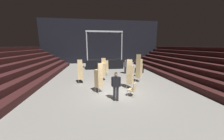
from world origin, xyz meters
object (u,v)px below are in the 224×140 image
chair_stack_mid_right (140,68)px  equipment_road_case (139,70)px  chair_stack_mid_left (99,78)px  chair_stack_rear_left (139,68)px  crew_worker_near_stage (125,66)px  loose_chair_near_man (133,89)px  man_with_tie (116,85)px  chair_stack_front_left (106,68)px  chair_stack_front_right (130,74)px  chair_stack_rear_right (80,71)px  chair_stack_mid_centre (103,69)px  stage_riser (104,63)px

chair_stack_mid_right → equipment_road_case: 2.16m
chair_stack_mid_left → chair_stack_rear_left: size_ratio=0.83×
crew_worker_near_stage → loose_chair_near_man: (-1.18, -6.46, -0.42)m
chair_stack_rear_left → man_with_tie: bearing=-81.8°
crew_worker_near_stage → chair_stack_front_left: bearing=150.4°
chair_stack_rear_left → crew_worker_near_stage: size_ratio=1.52×
chair_stack_front_right → loose_chair_near_man: (-0.26, -1.47, -0.62)m
chair_stack_mid_left → chair_stack_rear_right: same height
chair_stack_front_left → chair_stack_mid_centre: (-0.38, -1.83, 0.21)m
man_with_tie → crew_worker_near_stage: 7.32m
stage_riser → equipment_road_case: (4.00, -4.14, -0.43)m
stage_riser → chair_stack_front_right: bearing=-82.4°
man_with_tie → equipment_road_case: (4.21, 7.12, -0.73)m
chair_stack_mid_right → chair_stack_mid_centre: chair_stack_mid_centre is taller
stage_riser → chair_stack_front_right: (1.25, -9.33, 0.43)m
stage_riser → chair_stack_rear_right: bearing=-110.1°
man_with_tie → equipment_road_case: size_ratio=1.99×
chair_stack_rear_left → chair_stack_front_right: bearing=-82.9°
man_with_tie → loose_chair_near_man: bearing=-142.7°
stage_riser → chair_stack_mid_right: (3.27, -6.07, 0.22)m
chair_stack_rear_right → chair_stack_front_left: bearing=39.4°
chair_stack_front_left → crew_worker_near_stage: chair_stack_front_left is taller
equipment_road_case → chair_stack_rear_left: bearing=-112.0°
chair_stack_front_right → crew_worker_near_stage: 5.08m
stage_riser → loose_chair_near_man: stage_riser is taller
loose_chair_near_man → chair_stack_rear_left: bearing=13.9°
chair_stack_front_right → equipment_road_case: (2.75, 5.19, -0.86)m
chair_stack_rear_right → chair_stack_mid_centre: bearing=11.6°
chair_stack_rear_right → equipment_road_case: bearing=20.3°
chair_stack_mid_left → loose_chair_near_man: 2.45m
chair_stack_mid_centre → crew_worker_near_stage: 3.69m
chair_stack_front_right → man_with_tie: bearing=-87.4°
chair_stack_mid_centre → chair_stack_rear_right: size_ratio=1.00×
chair_stack_front_left → crew_worker_near_stage: size_ratio=1.01×
equipment_road_case → chair_stack_mid_centre: bearing=-150.6°
chair_stack_mid_centre → loose_chair_near_man: (1.61, -4.05, -0.53)m
chair_stack_mid_right → equipment_road_case: bearing=126.1°
chair_stack_front_right → loose_chair_near_man: bearing=-60.3°
chair_stack_front_left → chair_stack_front_right: chair_stack_front_right is taller
man_with_tie → chair_stack_mid_left: (-0.97, 1.48, 0.05)m
man_with_tie → loose_chair_near_man: man_with_tie is taller
chair_stack_front_left → equipment_road_case: size_ratio=1.90×
chair_stack_mid_left → crew_worker_near_stage: bearing=18.8°
chair_stack_mid_right → loose_chair_near_man: size_ratio=1.99×
chair_stack_front_right → chair_stack_mid_right: bearing=97.9°
equipment_road_case → loose_chair_near_man: loose_chair_near_man is taller
stage_riser → man_with_tie: 11.27m
chair_stack_rear_left → chair_stack_rear_right: size_ratio=1.20×
stage_riser → chair_stack_rear_left: bearing=-71.6°
chair_stack_front_right → loose_chair_near_man: chair_stack_front_right is taller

